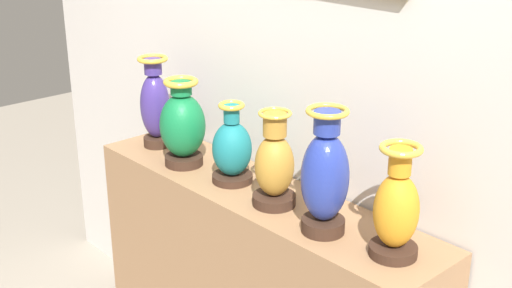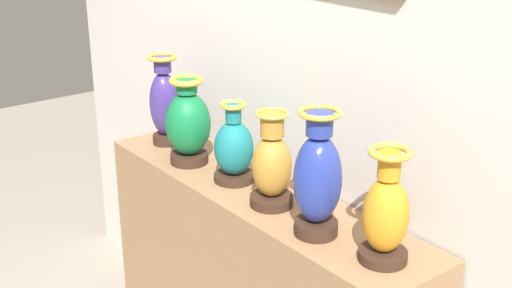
# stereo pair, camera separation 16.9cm
# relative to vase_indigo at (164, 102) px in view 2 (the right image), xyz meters

# --- Properties ---
(back_wall) EXTENTS (3.51, 0.14, 3.01)m
(back_wall) POSITION_rel_vase_indigo_xyz_m (0.61, 0.24, 0.34)
(back_wall) COLOR silver
(back_wall) RESTS_ON ground_plane
(vase_indigo) EXTENTS (0.13, 0.13, 0.39)m
(vase_indigo) POSITION_rel_vase_indigo_xyz_m (0.00, 0.00, 0.00)
(vase_indigo) COLOR #382319
(vase_indigo) RESTS_ON display_shelf
(vase_emerald) EXTENTS (0.18, 0.18, 0.35)m
(vase_emerald) POSITION_rel_vase_indigo_xyz_m (0.25, -0.04, -0.02)
(vase_emerald) COLOR #382319
(vase_emerald) RESTS_ON display_shelf
(vase_teal) EXTENTS (0.15, 0.15, 0.31)m
(vase_teal) POSITION_rel_vase_indigo_xyz_m (0.50, -0.00, -0.06)
(vase_teal) COLOR #382319
(vase_teal) RESTS_ON display_shelf
(vase_ochre) EXTENTS (0.15, 0.15, 0.34)m
(vase_ochre) POSITION_rel_vase_indigo_xyz_m (0.75, -0.03, -0.04)
(vase_ochre) COLOR #382319
(vase_ochre) RESTS_ON display_shelf
(vase_cobalt) EXTENTS (0.15, 0.15, 0.42)m
(vase_cobalt) POSITION_rel_vase_indigo_xyz_m (1.00, -0.05, 0.01)
(vase_cobalt) COLOR #382319
(vase_cobalt) RESTS_ON display_shelf
(vase_amber) EXTENTS (0.15, 0.15, 0.36)m
(vase_amber) POSITION_rel_vase_indigo_xyz_m (1.25, -0.00, -0.03)
(vase_amber) COLOR #382319
(vase_amber) RESTS_ON display_shelf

